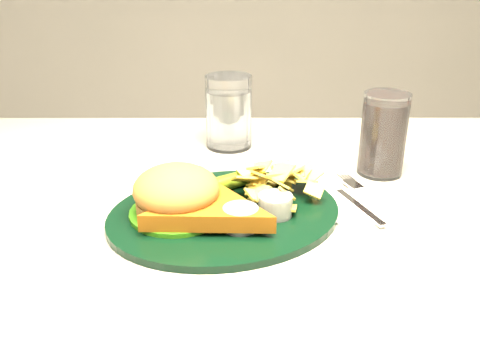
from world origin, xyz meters
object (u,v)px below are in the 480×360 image
Objects in this scene: fork_napkin at (358,204)px; cola_glass at (383,134)px; dinner_plate at (225,193)px; water_glass at (229,112)px.

cola_glass is at bearing 44.09° from fork_napkin.
water_glass reaches higher than dinner_plate.
cola_glass is 0.88× the size of fork_napkin.
water_glass is 0.27m from cola_glass.
cola_glass reaches higher than water_glass.
water_glass is 0.86× the size of fork_napkin.
cola_glass is 0.15m from fork_napkin.
dinner_plate is 2.46× the size of water_glass.
fork_napkin is (0.18, -0.24, -0.06)m from water_glass.
cola_glass reaches higher than dinner_plate.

